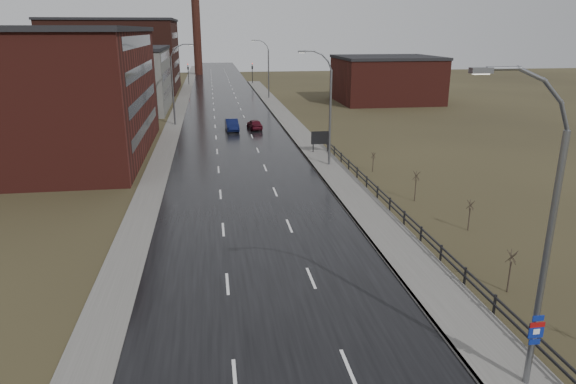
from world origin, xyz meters
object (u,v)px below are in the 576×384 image
object	(u,v)px
billboard	(321,138)
car_near	(232,125)
streetlight_main	(540,242)
car_far	(255,125)

from	to	relation	value
billboard	car_near	bearing A→B (deg)	121.67
streetlight_main	car_near	world-z (taller)	streetlight_main
billboard	car_near	distance (m)	17.46
streetlight_main	car_far	size ratio (longest dim) A/B	2.97
car_near	car_far	world-z (taller)	car_near
streetlight_main	car_far	xyz separation A→B (m)	(-5.39, 54.98, -5.37)
billboard	car_near	size ratio (longest dim) A/B	0.53
car_near	car_far	xyz separation A→B (m)	(3.14, 0.50, -0.08)
billboard	streetlight_main	bearing A→B (deg)	-90.91
car_near	car_far	distance (m)	3.18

